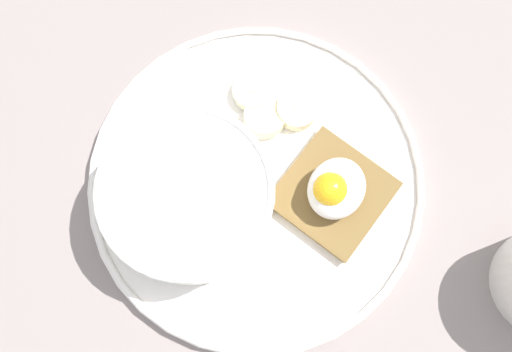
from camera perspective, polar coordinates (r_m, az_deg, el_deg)
name	(u,v)px	position (r cm, az deg, el deg)	size (l,w,h in cm)	color
ground_plane	(256,186)	(50.29, 0.00, -1.05)	(120.00, 120.00, 2.00)	gray
plate	(256,182)	(48.54, 0.00, -0.60)	(28.62, 28.62, 1.60)	white
oatmeal_bowl	(188,197)	(45.15, -6.78, -2.13)	(13.59, 13.59, 6.08)	white
toast_slice	(333,194)	(47.92, 7.72, -1.75)	(9.32, 9.32, 1.10)	brown
poached_egg	(335,189)	(45.70, 7.93, -1.26)	(5.19, 4.54, 3.92)	white
banana_slice_front	(253,92)	(50.10, -0.31, 8.44)	(4.85, 4.89, 1.51)	beige
banana_slice_left	(296,109)	(49.56, 4.03, 6.68)	(4.58, 4.57, 1.44)	#F5E9B6
banana_slice_back	(264,118)	(49.20, 0.85, 5.83)	(4.53, 4.44, 1.63)	beige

